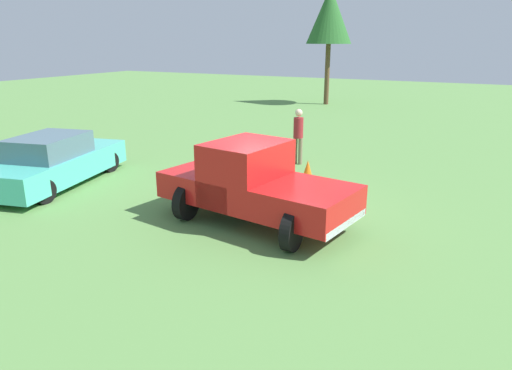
{
  "coord_description": "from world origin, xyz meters",
  "views": [
    {
      "loc": [
        -9.68,
        -4.6,
        4.0
      ],
      "look_at": [
        -0.74,
        -0.02,
        0.9
      ],
      "focal_mm": 33.22,
      "sensor_mm": 36.0,
      "label": 1
    }
  ],
  "objects_px": {
    "person_bystander": "(298,133)",
    "traffic_cone": "(308,169)",
    "tree_back_left": "(330,16)",
    "sedan_near": "(55,162)",
    "pickup_truck": "(252,182)"
  },
  "relations": [
    {
      "from": "traffic_cone",
      "to": "person_bystander",
      "type": "bearing_deg",
      "value": 32.28
    },
    {
      "from": "sedan_near",
      "to": "person_bystander",
      "type": "distance_m",
      "value": 7.5
    },
    {
      "from": "pickup_truck",
      "to": "person_bystander",
      "type": "bearing_deg",
      "value": 110.57
    },
    {
      "from": "traffic_cone",
      "to": "pickup_truck",
      "type": "bearing_deg",
      "value": -177.62
    },
    {
      "from": "sedan_near",
      "to": "tree_back_left",
      "type": "xyz_separation_m",
      "value": [
        20.36,
        -1.05,
        4.7
      ]
    },
    {
      "from": "pickup_truck",
      "to": "tree_back_left",
      "type": "relative_size",
      "value": 0.66
    },
    {
      "from": "traffic_cone",
      "to": "tree_back_left",
      "type": "bearing_deg",
      "value": 17.28
    },
    {
      "from": "tree_back_left",
      "to": "sedan_near",
      "type": "bearing_deg",
      "value": 177.06
    },
    {
      "from": "person_bystander",
      "to": "traffic_cone",
      "type": "distance_m",
      "value": 1.9
    },
    {
      "from": "pickup_truck",
      "to": "sedan_near",
      "type": "distance_m",
      "value": 6.34
    },
    {
      "from": "sedan_near",
      "to": "tree_back_left",
      "type": "bearing_deg",
      "value": -15.88
    },
    {
      "from": "sedan_near",
      "to": "traffic_cone",
      "type": "distance_m",
      "value": 7.3
    },
    {
      "from": "person_bystander",
      "to": "traffic_cone",
      "type": "relative_size",
      "value": 3.33
    },
    {
      "from": "pickup_truck",
      "to": "person_bystander",
      "type": "distance_m",
      "value": 5.49
    },
    {
      "from": "pickup_truck",
      "to": "person_bystander",
      "type": "xyz_separation_m",
      "value": [
        5.38,
        1.09,
        0.09
      ]
    }
  ]
}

